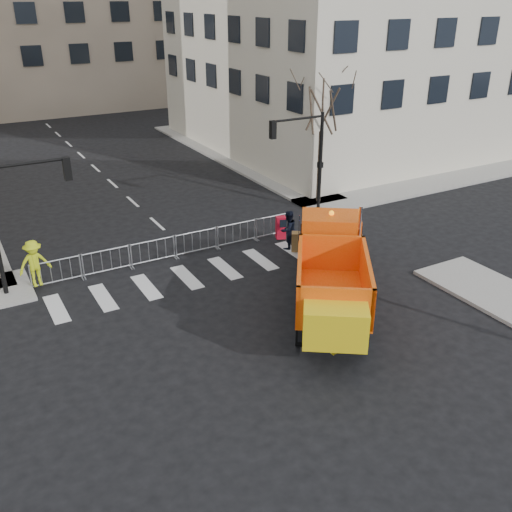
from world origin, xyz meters
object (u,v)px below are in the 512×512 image
cop_a (353,230)px  newspaper_box (281,227)px  worker (34,263)px  cop_c (313,246)px  plow_truck (331,272)px  cop_b (288,230)px

cop_a → newspaper_box: bearing=-68.0°
worker → newspaper_box: (11.20, -0.65, -0.43)m
cop_a → newspaper_box: cop_a is taller
cop_a → cop_c: bearing=-8.8°
plow_truck → worker: size_ratio=4.79×
cop_c → newspaper_box: bearing=-134.5°
cop_b → plow_truck: bearing=58.4°
cop_a → plow_truck: bearing=22.1°
cop_b → newspaper_box: (0.17, 0.92, -0.23)m
plow_truck → cop_c: (1.68, 3.54, -0.69)m
worker → cop_c: bearing=-26.4°
newspaper_box → cop_a: bearing=-26.4°
plow_truck → newspaper_box: 7.01m
cop_b → worker: 11.15m
plow_truck → cop_a: size_ratio=4.75×
plow_truck → newspaper_box: size_ratio=8.56×
cop_b → cop_c: 2.20m
worker → newspaper_box: bearing=-10.6°
cop_a → cop_b: (-2.55, 1.60, -0.06)m
cop_a → cop_c: size_ratio=1.01×
plow_truck → cop_a: (4.35, 4.14, -0.67)m
cop_c → worker: size_ratio=1.00×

